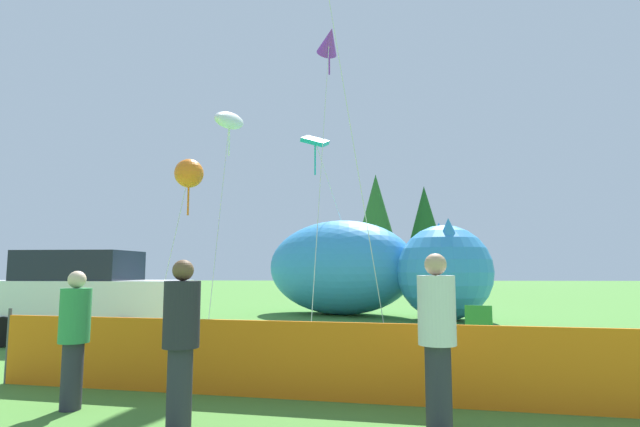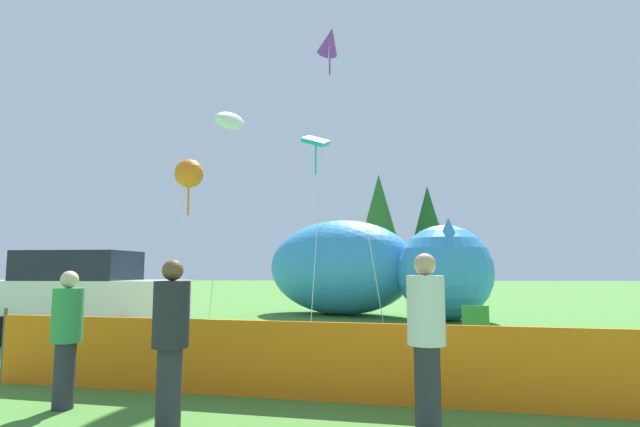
# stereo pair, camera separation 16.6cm
# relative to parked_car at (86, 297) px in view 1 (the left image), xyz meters

# --- Properties ---
(ground_plane) EXTENTS (120.00, 120.00, 0.00)m
(ground_plane) POSITION_rel_parked_car_xyz_m (4.10, -0.85, -0.99)
(ground_plane) COLOR #477F33
(parked_car) EXTENTS (4.39, 2.07, 2.02)m
(parked_car) POSITION_rel_parked_car_xyz_m (0.00, 0.00, 0.00)
(parked_car) COLOR white
(parked_car) RESTS_ON ground
(folding_chair) EXTENTS (0.67, 0.67, 0.93)m
(folding_chair) POSITION_rel_parked_car_xyz_m (8.37, -1.28, -0.45)
(folding_chair) COLOR #267F33
(folding_chair) RESTS_ON ground
(inflatable_cat) EXTENTS (8.16, 6.24, 3.36)m
(inflatable_cat) POSITION_rel_parked_car_xyz_m (6.58, 6.44, 0.56)
(inflatable_cat) COLOR #338CD8
(inflatable_cat) RESTS_ON ground
(safety_fence) EXTENTS (9.17, 1.54, 1.05)m
(safety_fence) POSITION_rel_parked_car_xyz_m (5.54, -4.73, -0.52)
(safety_fence) COLOR orange
(safety_fence) RESTS_ON ground
(spectator_in_green_shirt) EXTENTS (0.39, 0.39, 1.78)m
(spectator_in_green_shirt) POSITION_rel_parked_car_xyz_m (6.73, -5.83, -0.02)
(spectator_in_green_shirt) COLOR #2D2D38
(spectator_in_green_shirt) RESTS_ON ground
(spectator_in_blue_shirt) EXTENTS (0.35, 0.35, 1.59)m
(spectator_in_blue_shirt) POSITION_rel_parked_car_xyz_m (2.62, -5.25, -0.12)
(spectator_in_blue_shirt) COLOR #2D2D38
(spectator_in_blue_shirt) RESTS_ON ground
(spectator_in_black_shirt) EXTENTS (0.37, 0.37, 1.71)m
(spectator_in_black_shirt) POSITION_rel_parked_car_xyz_m (4.11, -5.92, -0.06)
(spectator_in_black_shirt) COLOR #2D2D38
(spectator_in_black_shirt) RESTS_ON ground
(kite_teal_diamond) EXTENTS (2.65, 1.16, 6.80)m
(kite_teal_diamond) POSITION_rel_parked_car_xyz_m (4.79, 7.37, 5.33)
(kite_teal_diamond) COLOR silver
(kite_teal_diamond) RESTS_ON ground
(kite_white_ghost) EXTENTS (1.03, 3.43, 7.51)m
(kite_white_ghost) POSITION_rel_parked_car_xyz_m (1.68, 6.46, 5.99)
(kite_white_ghost) COLOR silver
(kite_white_ghost) RESTS_ON ground
(kite_purple_delta) EXTENTS (1.11, 3.59, 10.69)m
(kite_purple_delta) POSITION_rel_parked_car_xyz_m (5.32, 6.66, 9.02)
(kite_purple_delta) COLOR silver
(kite_purple_delta) RESTS_ON ground
(kite_orange_flower) EXTENTS (1.07, 1.26, 4.99)m
(kite_orange_flower) POSITION_rel_parked_car_xyz_m (1.06, 3.84, 3.54)
(kite_orange_flower) COLOR silver
(kite_orange_flower) RESTS_ON ground
(horizon_tree_east) EXTENTS (3.40, 3.40, 8.12)m
(horizon_tree_east) POSITION_rel_parked_car_xyz_m (12.23, 28.06, 3.99)
(horizon_tree_east) COLOR brown
(horizon_tree_east) RESTS_ON ground
(horizon_tree_west) EXTENTS (3.83, 3.83, 9.14)m
(horizon_tree_west) POSITION_rel_parked_car_xyz_m (8.47, 28.35, 4.62)
(horizon_tree_west) COLOR brown
(horizon_tree_west) RESTS_ON ground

